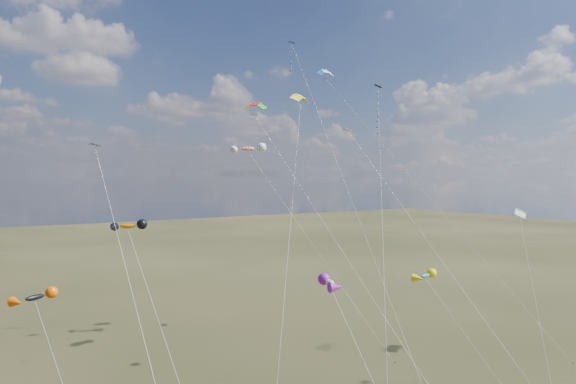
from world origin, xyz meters
TOP-DOWN VIEW (x-y plane):
  - diamond_black_high at (18.34, 25.27)m, footprint 16.11×19.73m
  - diamond_navy_tall at (6.70, 25.80)m, footprint 3.01×27.03m
  - diamond_black_mid at (-18.02, 11.89)m, footprint 1.77×20.72m
  - diamond_orange_center at (8.27, 9.95)m, footprint 5.22×22.80m
  - parafoil_yellow at (6.25, 25.35)m, footprint 13.82×16.05m
  - parafoil_blue_white at (13.54, 29.99)m, footprint 16.68×25.88m
  - parafoil_striped at (27.39, 10.69)m, footprint 8.23×9.47m
  - parafoil_tricolor at (-5.64, 14.21)m, footprint 8.49×21.02m
  - novelty_black_orange at (-22.71, 21.55)m, footprint 4.44×8.74m
  - novelty_orange_black at (-15.51, 19.49)m, footprint 3.77×13.69m
  - novelty_white_purple at (-6.78, 1.60)m, footprint 1.29×12.27m
  - novelty_redwhite_stripe at (3.41, 33.29)m, footprint 10.98×19.28m
  - novelty_blue_yellow at (6.20, 5.40)m, footprint 6.83×7.40m

SIDE VIEW (x-z plane):
  - novelty_black_orange at x=-22.71m, z-range 4.93..15.99m
  - novelty_blue_yellow at x=6.20m, z-range 5.73..18.23m
  - novelty_white_purple at x=-6.78m, z-range 6.48..20.51m
  - diamond_black_mid at x=-18.02m, z-range 4.15..27.51m
  - novelty_orange_black at x=-15.51m, z-range 7.80..24.62m
  - parafoil_striped at x=27.39m, z-range 7.85..25.10m
  - diamond_orange_center at x=8.27m, z-range 4.52..30.22m
  - novelty_redwhite_stripe at x=3.41m, z-range 11.60..36.41m
  - parafoil_tricolor at x=-5.64m, z-range 12.97..40.44m
  - diamond_black_high at x=18.34m, z-range 11.37..44.12m
  - parafoil_yellow at x=6.25m, z-range 14.54..45.30m
  - diamond_navy_tall at x=6.70m, z-range 13.14..50.39m
  - parafoil_blue_white at x=13.54m, z-range 16.67..51.79m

